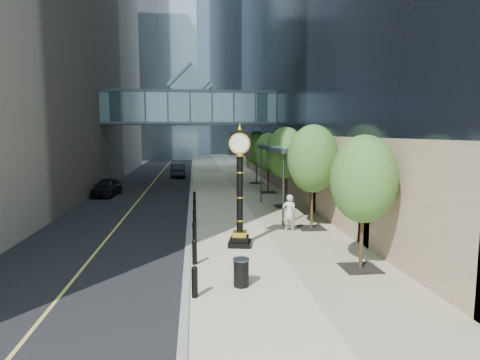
% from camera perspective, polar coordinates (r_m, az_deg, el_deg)
% --- Properties ---
extents(ground, '(320.00, 320.00, 0.00)m').
position_cam_1_polar(ground, '(12.64, 6.53, -17.72)').
color(ground, gray).
rests_on(ground, ground).
extents(road, '(8.00, 180.00, 0.02)m').
position_cam_1_polar(road, '(51.64, -11.27, 0.89)').
color(road, black).
rests_on(road, ground).
extents(sidewalk, '(8.00, 180.00, 0.06)m').
position_cam_1_polar(sidewalk, '(51.58, -2.38, 1.03)').
color(sidewalk, '#BFB393').
rests_on(sidewalk, ground).
extents(curb, '(0.25, 180.00, 0.07)m').
position_cam_1_polar(curb, '(51.46, -6.83, 0.98)').
color(curb, gray).
rests_on(curb, ground).
extents(distant_tower_c, '(22.00, 22.00, 65.00)m').
position_cam_1_polar(distant_tower_c, '(134.04, -8.19, 18.50)').
color(distant_tower_c, '#9FB5C8').
rests_on(distant_tower_c, ground).
extents(skywalk, '(17.00, 4.20, 5.80)m').
position_cam_1_polar(skywalk, '(39.27, -7.08, 10.39)').
color(skywalk, slate).
rests_on(skywalk, ground).
extents(entrance_canopy, '(3.00, 8.00, 4.38)m').
position_cam_1_polar(entrance_canopy, '(25.95, 7.22, 4.46)').
color(entrance_canopy, '#383F44').
rests_on(entrance_canopy, ground).
extents(bollard_row, '(0.20, 16.20, 0.90)m').
position_cam_1_polar(bollard_row, '(20.74, -6.48, -6.40)').
color(bollard_row, black).
rests_on(bollard_row, sidewalk).
extents(street_trees, '(2.72, 28.52, 5.59)m').
position_cam_1_polar(street_trees, '(27.85, 6.52, 3.54)').
color(street_trees, black).
rests_on(street_trees, sidewalk).
extents(street_clock, '(1.19, 1.19, 5.41)m').
position_cam_1_polar(street_clock, '(18.10, -0.03, -2.18)').
color(street_clock, black).
rests_on(street_clock, sidewalk).
extents(trash_bin, '(0.57, 0.57, 0.90)m').
position_cam_1_polar(trash_bin, '(13.86, 0.17, -13.13)').
color(trash_bin, black).
rests_on(trash_bin, sidewalk).
extents(pedestrian, '(0.79, 0.60, 1.94)m').
position_cam_1_polar(pedestrian, '(21.26, 7.04, -4.64)').
color(pedestrian, beige).
rests_on(pedestrian, sidewalk).
extents(car_near, '(2.03, 4.37, 1.45)m').
position_cam_1_polar(car_near, '(34.81, -18.39, -0.94)').
color(car_near, black).
rests_on(car_near, road).
extents(car_far, '(1.81, 4.82, 1.57)m').
position_cam_1_polar(car_far, '(47.40, -8.78, 1.39)').
color(car_far, black).
rests_on(car_far, road).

